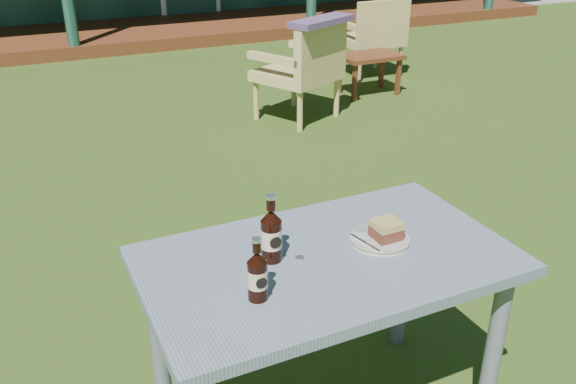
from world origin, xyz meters
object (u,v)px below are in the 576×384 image
cafe_table (327,282)px  side_table (370,60)px  plate (380,239)px  armchair_right (374,34)px  cola_bottle_far (257,275)px  cake_slice (386,229)px  armchair_left (305,66)px  cola_bottle_near (271,235)px

cafe_table → side_table: bearing=55.7°
cafe_table → plate: (0.20, 0.01, 0.11)m
cafe_table → armchair_right: 5.01m
plate → cola_bottle_far: size_ratio=1.02×
cafe_table → plate: size_ratio=5.88×
plate → cafe_table: bearing=-177.8°
cake_slice → cola_bottle_far: (-0.52, -0.12, 0.03)m
plate → side_table: (2.23, 3.56, -0.39)m
cola_bottle_far → armchair_left: cola_bottle_far is taller
cola_bottle_far → side_table: (2.73, 3.69, -0.46)m
cafe_table → armchair_right: size_ratio=1.44×
cafe_table → cake_slice: size_ratio=13.04×
cake_slice → cola_bottle_far: 0.53m
cola_bottle_near → armchair_left: size_ratio=0.27×
cola_bottle_near → cola_bottle_far: bearing=-124.6°
cake_slice → armchair_right: bearing=57.7°
plate → armchair_right: bearing=57.5°
cake_slice → cafe_table: bearing=-179.9°
cola_bottle_near → side_table: 4.40m
cake_slice → side_table: 4.22m
cafe_table → cola_bottle_far: size_ratio=6.02×
cake_slice → side_table: cake_slice is taller
cake_slice → cola_bottle_far: cola_bottle_far is taller
armchair_right → cafe_table: bearing=-124.4°
plate → side_table: size_ratio=0.34×
plate → armchair_left: 3.40m
cola_bottle_near → armchair_right: (3.00, 4.07, -0.34)m
cola_bottle_far → armchair_right: (3.12, 4.25, -0.33)m
plate → cake_slice: cake_slice is taller
cola_bottle_far → armchair_right: size_ratio=0.24×
cola_bottle_near → armchair_left: cola_bottle_near is taller
armchair_left → armchair_right: (1.33, 0.99, -0.01)m
plate → armchair_right: (2.63, 4.12, -0.26)m
cola_bottle_far → side_table: cola_bottle_far is taller
armchair_right → armchair_left: bearing=-143.3°
cafe_table → armchair_right: (2.83, 4.13, -0.15)m
cola_bottle_near → side_table: bearing=53.4°
armchair_left → armchair_right: 1.66m
cafe_table → cola_bottle_near: (-0.17, 0.06, 0.19)m
cafe_table → cola_bottle_far: bearing=-158.2°
plate → armchair_left: (1.30, 3.13, -0.25)m
cake_slice → cola_bottle_far: bearing=-167.1°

